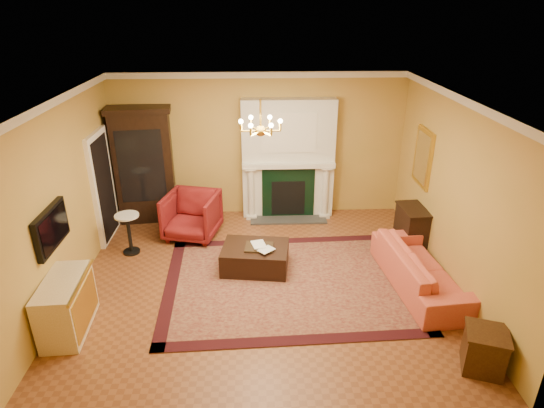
{
  "coord_description": "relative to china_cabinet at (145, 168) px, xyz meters",
  "views": [
    {
      "loc": [
        -0.09,
        -6.36,
        4.25
      ],
      "look_at": [
        0.17,
        0.3,
        1.26
      ],
      "focal_mm": 30.0,
      "sensor_mm": 36.0,
      "label": 1
    }
  ],
  "objects": [
    {
      "name": "floor",
      "position": [
        2.34,
        -2.49,
        -1.15
      ],
      "size": [
        6.0,
        5.5,
        0.02
      ],
      "primitive_type": "cube",
      "color": "brown",
      "rests_on": "ground"
    },
    {
      "name": "ceiling",
      "position": [
        2.34,
        -2.49,
        1.87
      ],
      "size": [
        6.0,
        5.5,
        0.02
      ],
      "primitive_type": "cube",
      "color": "white",
      "rests_on": "wall_back"
    },
    {
      "name": "wall_back",
      "position": [
        2.34,
        0.27,
        0.36
      ],
      "size": [
        6.0,
        0.02,
        3.0
      ],
      "primitive_type": "cube",
      "color": "#BC9043",
      "rests_on": "floor"
    },
    {
      "name": "wall_front",
      "position": [
        2.34,
        -5.25,
        0.36
      ],
      "size": [
        6.0,
        0.02,
        3.0
      ],
      "primitive_type": "cube",
      "color": "#BC9043",
      "rests_on": "floor"
    },
    {
      "name": "wall_left",
      "position": [
        -0.67,
        -2.49,
        0.36
      ],
      "size": [
        0.02,
        5.5,
        3.0
      ],
      "primitive_type": "cube",
      "color": "#BC9043",
      "rests_on": "floor"
    },
    {
      "name": "wall_right",
      "position": [
        5.35,
        -2.49,
        0.36
      ],
      "size": [
        0.02,
        5.5,
        3.0
      ],
      "primitive_type": "cube",
      "color": "#BC9043",
      "rests_on": "floor"
    },
    {
      "name": "fireplace",
      "position": [
        2.94,
        0.08,
        0.05
      ],
      "size": [
        1.9,
        0.7,
        2.5
      ],
      "color": "silver",
      "rests_on": "wall_back"
    },
    {
      "name": "crown_molding",
      "position": [
        2.34,
        -1.53,
        1.8
      ],
      "size": [
        6.0,
        5.5,
        0.12
      ],
      "color": "silver",
      "rests_on": "ceiling"
    },
    {
      "name": "doorway",
      "position": [
        -0.62,
        -0.79,
        -0.1
      ],
      "size": [
        0.08,
        1.05,
        2.1
      ],
      "color": "white",
      "rests_on": "wall_left"
    },
    {
      "name": "tv_panel",
      "position": [
        -0.61,
        -3.09,
        0.21
      ],
      "size": [
        0.09,
        0.95,
        0.58
      ],
      "color": "black",
      "rests_on": "wall_left"
    },
    {
      "name": "gilt_mirror",
      "position": [
        5.31,
        -1.09,
        0.51
      ],
      "size": [
        0.06,
        0.76,
        1.05
      ],
      "color": "gold",
      "rests_on": "wall_right"
    },
    {
      "name": "chandelier",
      "position": [
        2.34,
        -2.49,
        1.47
      ],
      "size": [
        0.63,
        0.55,
        0.53
      ],
      "color": "gold",
      "rests_on": "ceiling"
    },
    {
      "name": "oriental_rug",
      "position": [
        2.76,
        -2.56,
        -1.13
      ],
      "size": [
        4.13,
        3.16,
        0.02
      ],
      "primitive_type": "cube",
      "rotation": [
        0.0,
        0.0,
        0.04
      ],
      "color": "#430E11",
      "rests_on": "floor"
    },
    {
      "name": "china_cabinet",
      "position": [
        0.0,
        0.0,
        0.0
      ],
      "size": [
        1.19,
        0.65,
        2.28
      ],
      "primitive_type": "cube",
      "rotation": [
        0.0,
        0.0,
        0.12
      ],
      "color": "black",
      "rests_on": "floor"
    },
    {
      "name": "wingback_armchair",
      "position": [
        1.01,
        -0.85,
        -0.65
      ],
      "size": [
        1.14,
        1.1,
        0.99
      ],
      "primitive_type": "imported",
      "rotation": [
        0.0,
        0.0,
        -0.24
      ],
      "color": "maroon",
      "rests_on": "floor"
    },
    {
      "name": "pedestal_table",
      "position": [
        -0.05,
        -1.46,
        -0.69
      ],
      "size": [
        0.43,
        0.43,
        0.77
      ],
      "color": "black",
      "rests_on": "floor"
    },
    {
      "name": "commode",
      "position": [
        -0.39,
        -3.59,
        -0.74
      ],
      "size": [
        0.57,
        1.1,
        0.8
      ],
      "primitive_type": "cube",
      "rotation": [
        0.0,
        0.0,
        0.06
      ],
      "color": "beige",
      "rests_on": "floor"
    },
    {
      "name": "coral_sofa",
      "position": [
        4.88,
        -2.74,
        -0.7
      ],
      "size": [
        0.86,
        2.29,
        0.87
      ],
      "primitive_type": "imported",
      "rotation": [
        0.0,
        0.0,
        1.67
      ],
      "color": "#C15F3D",
      "rests_on": "floor"
    },
    {
      "name": "end_table",
      "position": [
        5.06,
        -4.56,
        -0.87
      ],
      "size": [
        0.59,
        0.59,
        0.54
      ],
      "primitive_type": "cube",
      "rotation": [
        0.0,
        0.0,
        -0.34
      ],
      "color": "#3B2510",
      "rests_on": "floor"
    },
    {
      "name": "console_table",
      "position": [
        5.12,
        -1.49,
        -0.75
      ],
      "size": [
        0.45,
        0.73,
        0.79
      ],
      "primitive_type": "cube",
      "rotation": [
        0.0,
        0.0,
        0.06
      ],
      "color": "black",
      "rests_on": "floor"
    },
    {
      "name": "leather_ottoman",
      "position": [
        2.23,
        -2.1,
        -0.92
      ],
      "size": [
        1.2,
        0.94,
        0.41
      ],
      "primitive_type": "cube",
      "rotation": [
        0.0,
        0.0,
        -0.13
      ],
      "color": "black",
      "rests_on": "oriental_rug"
    },
    {
      "name": "ottoman_tray",
      "position": [
        2.3,
        -2.14,
        -0.7
      ],
      "size": [
        0.51,
        0.41,
        0.03
      ],
      "primitive_type": "cube",
      "rotation": [
        0.0,
        0.0,
        -0.11
      ],
      "color": "black",
      "rests_on": "leather_ottoman"
    },
    {
      "name": "book_a",
      "position": [
        2.18,
        -2.14,
        -0.53
      ],
      "size": [
        0.22,
        0.08,
        0.3
      ],
      "primitive_type": "imported",
      "rotation": [
        0.0,
        0.0,
        0.24
      ],
      "color": "gray",
      "rests_on": "ottoman_tray"
    },
    {
      "name": "book_b",
      "position": [
        2.35,
        -2.21,
        -0.55
      ],
      "size": [
        0.14,
        0.15,
        0.26
      ],
      "primitive_type": "imported",
      "rotation": [
        0.0,
        0.0,
        -0.83
      ],
      "color": "gray",
      "rests_on": "ottoman_tray"
    },
    {
      "name": "topiary_left",
      "position": [
        2.43,
        0.04,
        0.33
      ],
      "size": [
        0.16,
        0.16,
        0.44
      ],
      "color": "tan",
      "rests_on": "fireplace"
    },
    {
      "name": "topiary_right",
      "position": [
        3.69,
        0.04,
        0.31
      ],
      "size": [
        0.15,
        0.15,
        0.41
      ],
      "color": "tan",
      "rests_on": "fireplace"
    }
  ]
}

